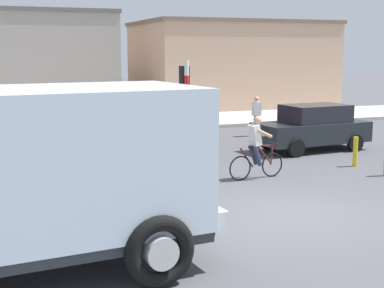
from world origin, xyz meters
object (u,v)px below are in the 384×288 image
(car_white_mid, at_px, (163,120))
(pedestrian_near_kerb, at_px, (256,115))
(cyclist, at_px, (256,148))
(truck_foreground, at_px, (29,171))
(bollard_far, at_px, (355,152))
(traffic_light_pole, at_px, (186,103))
(car_far_side, at_px, (312,127))

(car_white_mid, distance_m, pedestrian_near_kerb, 3.97)
(cyclist, bearing_deg, truck_foreground, -142.47)
(pedestrian_near_kerb, height_order, bollard_far, pedestrian_near_kerb)
(truck_foreground, xyz_separation_m, cyclist, (6.29, 4.83, -0.80))
(traffic_light_pole, relative_size, bollard_far, 3.56)
(traffic_light_pole, relative_size, car_white_mid, 0.76)
(car_far_side, bearing_deg, car_white_mid, 137.98)
(cyclist, bearing_deg, car_far_side, 40.65)
(car_white_mid, xyz_separation_m, pedestrian_near_kerb, (3.97, -0.14, 0.03))
(car_far_side, bearing_deg, truck_foreground, -141.25)
(traffic_light_pole, xyz_separation_m, bollard_far, (5.33, -0.29, -1.62))
(car_white_mid, bearing_deg, truck_foreground, -116.20)
(truck_foreground, height_order, traffic_light_pole, traffic_light_pole)
(cyclist, xyz_separation_m, pedestrian_near_kerb, (3.58, 7.03, -0.02))
(cyclist, relative_size, pedestrian_near_kerb, 1.06)
(truck_foreground, distance_m, traffic_light_pole, 7.20)
(cyclist, height_order, traffic_light_pole, traffic_light_pole)
(traffic_light_pole, bearing_deg, pedestrian_near_kerb, 49.60)
(traffic_light_pole, bearing_deg, cyclist, -22.86)
(cyclist, relative_size, bollard_far, 1.91)
(pedestrian_near_kerb, bearing_deg, cyclist, -116.99)
(car_white_mid, bearing_deg, car_far_side, -42.02)
(cyclist, bearing_deg, pedestrian_near_kerb, 63.01)
(car_white_mid, xyz_separation_m, car_far_side, (4.26, -3.84, 0.00))
(pedestrian_near_kerb, bearing_deg, bollard_far, -90.11)
(truck_foreground, xyz_separation_m, car_white_mid, (5.90, 12.00, -0.85))
(traffic_light_pole, height_order, car_white_mid, traffic_light_pole)
(car_far_side, distance_m, pedestrian_near_kerb, 3.71)
(pedestrian_near_kerb, distance_m, bollard_far, 6.58)
(traffic_light_pole, bearing_deg, car_far_side, 24.58)
(car_far_side, distance_m, bollard_far, 2.90)
(pedestrian_near_kerb, bearing_deg, traffic_light_pole, -130.40)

